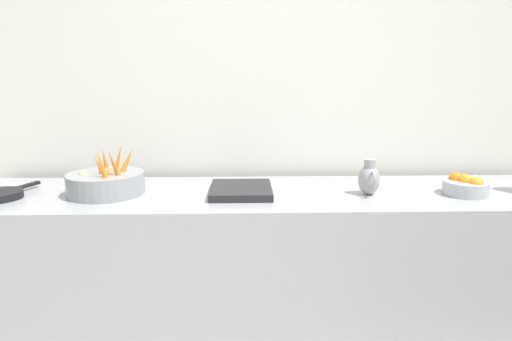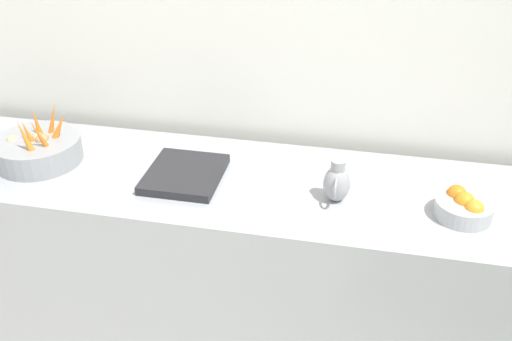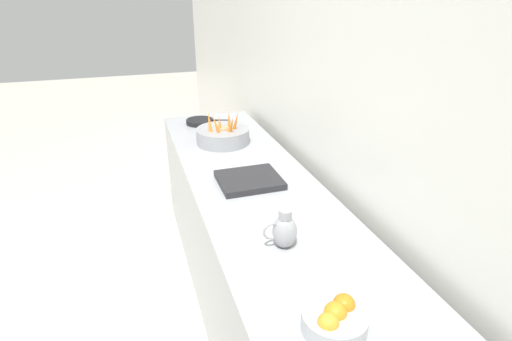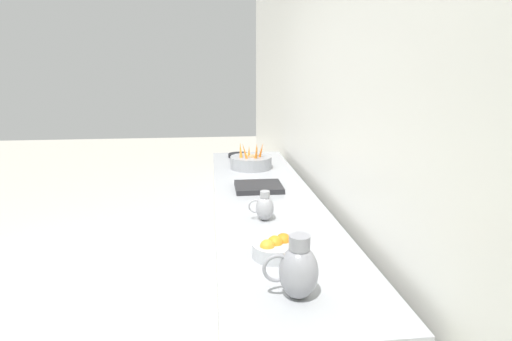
% 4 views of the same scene
% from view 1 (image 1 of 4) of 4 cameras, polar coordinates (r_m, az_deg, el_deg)
% --- Properties ---
extents(tile_wall_left, '(0.10, 9.60, 3.00)m').
position_cam_1_polar(tile_wall_left, '(2.61, 13.34, 13.29)').
color(tile_wall_left, white).
rests_on(tile_wall_left, ground_plane).
extents(prep_counter, '(0.70, 3.11, 0.88)m').
position_cam_1_polar(prep_counter, '(2.29, 2.57, -13.51)').
color(prep_counter, '#9EA0A5').
rests_on(prep_counter, ground_plane).
extents(vegetable_colander, '(0.37, 0.37, 0.24)m').
position_cam_1_polar(vegetable_colander, '(2.21, -19.40, -1.54)').
color(vegetable_colander, gray).
rests_on(vegetable_colander, prep_counter).
extents(orange_bowl, '(0.21, 0.21, 0.10)m').
position_cam_1_polar(orange_bowl, '(2.32, 26.22, -1.90)').
color(orange_bowl, '#ADAFB5').
rests_on(orange_bowl, prep_counter).
extents(metal_pitcher_short, '(0.15, 0.10, 0.18)m').
position_cam_1_polar(metal_pitcher_short, '(2.14, 14.90, -1.09)').
color(metal_pitcher_short, '#939399').
rests_on(metal_pitcher_short, prep_counter).
extents(counter_sink_basin, '(0.34, 0.30, 0.04)m').
position_cam_1_polar(counter_sink_basin, '(2.11, -2.03, -2.62)').
color(counter_sink_basin, '#232326').
rests_on(counter_sink_basin, prep_counter).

